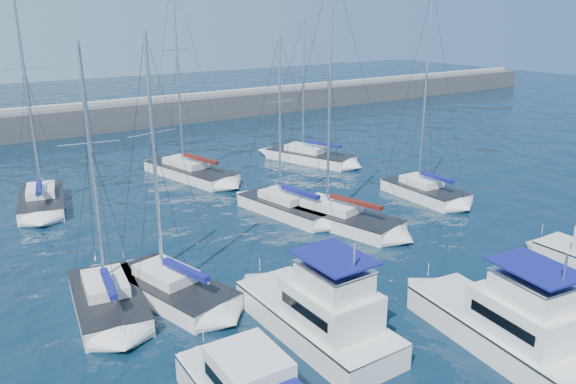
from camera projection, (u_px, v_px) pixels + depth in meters
ground at (402, 290)px, 29.44m from camera, size 220.00×220.00×0.00m
breakwater at (103, 120)px, 70.10m from camera, size 160.00×6.00×4.45m
motor_yacht_port_inner at (321, 315)px, 24.82m from camera, size 3.36×8.75×4.69m
motor_yacht_stbd_inner at (510, 326)px, 23.91m from camera, size 4.31×9.20×4.69m
sailboat_mid_a at (108, 300)px, 27.35m from camera, size 4.01×7.17×13.08m
sailboat_mid_b at (172, 288)px, 28.53m from camera, size 4.74×7.80×13.48m
sailboat_mid_c at (287, 207)px, 40.45m from camera, size 4.27×8.22×12.83m
sailboat_mid_d at (337, 217)px, 38.48m from camera, size 5.30×9.56×17.34m
sailboat_mid_e at (424, 191)px, 44.01m from camera, size 3.25×6.99×15.95m
sailboat_back_a at (42, 201)px, 41.69m from camera, size 4.59×7.84×16.28m
sailboat_back_b at (190, 171)px, 49.49m from camera, size 5.26×10.14×17.57m
sailboat_back_c at (310, 156)px, 54.71m from camera, size 5.86×9.27×13.80m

